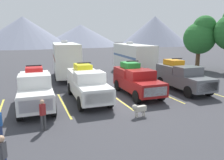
{
  "coord_description": "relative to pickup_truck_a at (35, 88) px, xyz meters",
  "views": [
    {
      "loc": [
        -5.82,
        -13.3,
        4.54
      ],
      "look_at": [
        0.0,
        1.74,
        1.2
      ],
      "focal_mm": 34.94,
      "sensor_mm": 36.0,
      "label": 1
    }
  ],
  "objects": [
    {
      "name": "pickup_truck_b",
      "position": [
        3.47,
        0.38,
        -0.03
      ],
      "size": [
        2.27,
        5.85,
        2.58
      ],
      "color": "white",
      "rests_on": "ground"
    },
    {
      "name": "lot_stripe_e",
      "position": [
        13.18,
        -0.23,
        -1.22
      ],
      "size": [
        0.12,
        5.5,
        0.01
      ],
      "primitive_type": "cube",
      "color": "gold",
      "rests_on": "ground"
    },
    {
      "name": "pickup_truck_c",
      "position": [
        7.35,
        0.34,
        -0.06
      ],
      "size": [
        2.25,
        5.36,
        2.56
      ],
      "color": "maroon",
      "rests_on": "ground"
    },
    {
      "name": "pickup_truck_d",
      "position": [
        11.47,
        0.15,
        -0.03
      ],
      "size": [
        2.25,
        5.52,
        2.62
      ],
      "color": "#595B60",
      "rests_on": "ground"
    },
    {
      "name": "lot_stripe_b",
      "position": [
        1.69,
        -0.23,
        -1.22
      ],
      "size": [
        0.12,
        5.5,
        0.01
      ],
      "primitive_type": "cube",
      "color": "gold",
      "rests_on": "ground"
    },
    {
      "name": "lot_stripe_d",
      "position": [
        9.35,
        -0.23,
        -1.22
      ],
      "size": [
        0.12,
        5.5,
        0.01
      ],
      "primitive_type": "cube",
      "color": "gold",
      "rests_on": "ground"
    },
    {
      "name": "mountain_ridge",
      "position": [
        1.16,
        72.96,
        3.93
      ],
      "size": [
        138.3,
        46.91,
        12.73
      ],
      "color": "gray",
      "rests_on": "ground"
    },
    {
      "name": "pickup_truck_a",
      "position": [
        0.0,
        0.0,
        0.0
      ],
      "size": [
        2.21,
        5.62,
        2.6
      ],
      "color": "white",
      "rests_on": "ground"
    },
    {
      "name": "camper_trailer_a",
      "position": [
        3.39,
        8.65,
        0.88
      ],
      "size": [
        2.98,
        8.5,
        3.99
      ],
      "color": "silver",
      "rests_on": "ground"
    },
    {
      "name": "ground_plane",
      "position": [
        5.52,
        -0.97,
        -1.22
      ],
      "size": [
        240.0,
        240.0,
        0.0
      ],
      "primitive_type": "plane",
      "color": "#38383D"
    },
    {
      "name": "tree_a",
      "position": [
        20.98,
        8.62,
        3.25
      ],
      "size": [
        4.12,
        4.12,
        7.01
      ],
      "color": "brown",
      "rests_on": "ground"
    },
    {
      "name": "dog",
      "position": [
        5.27,
        -3.95,
        -0.72
      ],
      "size": [
        0.98,
        0.33,
        0.75
      ],
      "color": "beige",
      "rests_on": "ground"
    },
    {
      "name": "person_a",
      "position": [
        -1.25,
        -7.34,
        -0.33
      ],
      "size": [
        0.26,
        0.32,
        1.55
      ],
      "color": "navy",
      "rests_on": "ground"
    },
    {
      "name": "lot_stripe_c",
      "position": [
        5.52,
        -0.23,
        -1.22
      ],
      "size": [
        0.12,
        5.5,
        0.01
      ],
      "primitive_type": "cube",
      "color": "gold",
      "rests_on": "ground"
    },
    {
      "name": "camper_trailer_b",
      "position": [
        11.26,
        8.77,
        0.76
      ],
      "size": [
        3.1,
        9.2,
        3.75
      ],
      "color": "silver",
      "rests_on": "ground"
    },
    {
      "name": "person_c",
      "position": [
        0.17,
        -3.89,
        -0.33
      ],
      "size": [
        0.31,
        0.27,
        1.55
      ],
      "color": "#3F3F42",
      "rests_on": "ground"
    }
  ]
}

